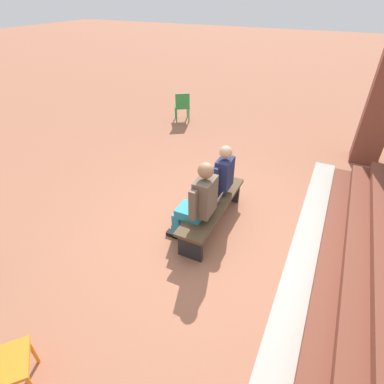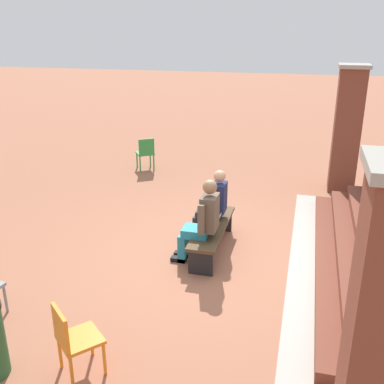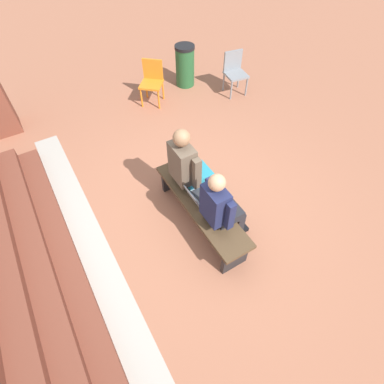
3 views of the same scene
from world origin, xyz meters
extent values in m
plane|color=#9E6047|center=(0.00, 0.00, 0.00)|extent=(60.00, 60.00, 0.00)
cube|color=#A8A399|center=(-0.17, 1.41, 0.00)|extent=(6.09, 0.40, 0.01)
cube|color=brown|center=(-0.17, 2.21, 0.07)|extent=(5.29, 1.20, 0.15)
cube|color=brown|center=(-0.17, 2.36, 0.22)|extent=(5.29, 0.90, 0.15)
cube|color=#4C3823|center=(-0.17, -0.07, 0.42)|extent=(1.80, 0.44, 0.05)
cube|color=black|center=(-0.97, -0.07, 0.20)|extent=(0.06, 0.37, 0.40)
cube|color=black|center=(0.63, -0.07, 0.20)|extent=(0.06, 0.37, 0.40)
cube|color=#232328|center=(-0.52, -0.23, 0.50)|extent=(0.31, 0.36, 0.13)
cube|color=#232328|center=(-0.60, -0.41, 0.23)|extent=(0.10, 0.11, 0.45)
cube|color=black|center=(-0.60, -0.46, 0.03)|extent=(0.10, 0.22, 0.06)
cube|color=#232328|center=(-0.44, -0.41, 0.23)|extent=(0.10, 0.11, 0.45)
cube|color=black|center=(-0.44, -0.46, 0.03)|extent=(0.10, 0.22, 0.06)
cube|color=#1E2347|center=(-0.52, -0.03, 0.82)|extent=(0.34, 0.22, 0.51)
cube|color=#195133|center=(-0.52, -0.14, 0.78)|extent=(0.05, 0.01, 0.30)
cube|color=#1E2347|center=(-0.74, -0.09, 0.80)|extent=(0.08, 0.09, 0.43)
cube|color=#1E2347|center=(-0.30, -0.09, 0.80)|extent=(0.08, 0.09, 0.43)
sphere|color=tan|center=(-0.52, -0.03, 1.20)|extent=(0.20, 0.20, 0.20)
cube|color=teal|center=(0.24, -0.25, 0.51)|extent=(0.34, 0.40, 0.14)
cube|color=teal|center=(0.15, -0.45, 0.23)|extent=(0.11, 0.12, 0.45)
cube|color=black|center=(0.15, -0.51, 0.03)|extent=(0.11, 0.24, 0.07)
cube|color=teal|center=(0.33, -0.45, 0.23)|extent=(0.11, 0.12, 0.45)
cube|color=black|center=(0.33, -0.51, 0.03)|extent=(0.11, 0.24, 0.07)
cube|color=brown|center=(0.24, -0.03, 0.86)|extent=(0.38, 0.24, 0.56)
cube|color=brown|center=(0.00, -0.10, 0.84)|extent=(0.09, 0.10, 0.47)
cube|color=brown|center=(0.48, -0.10, 0.84)|extent=(0.09, 0.10, 0.47)
sphere|color=#8C6647|center=(0.24, -0.03, 1.27)|extent=(0.22, 0.22, 0.22)
cube|color=#9EA0A5|center=(-0.09, -0.11, 0.46)|extent=(0.32, 0.22, 0.02)
cube|color=#2D2D33|center=(-0.09, -0.12, 0.47)|extent=(0.29, 0.15, 0.00)
cube|color=#9EA0A5|center=(-0.09, 0.03, 0.57)|extent=(0.32, 0.07, 0.19)
cube|color=#33519E|center=(-0.09, 0.02, 0.57)|extent=(0.28, 0.06, 0.17)
cube|color=gray|center=(2.35, -2.51, 0.42)|extent=(0.48, 0.48, 0.04)
cube|color=gray|center=(2.53, -2.54, 0.64)|extent=(0.10, 0.40, 0.40)
cylinder|color=gray|center=(2.20, -2.30, 0.20)|extent=(0.04, 0.04, 0.40)
cylinder|color=gray|center=(2.14, -2.66, 0.20)|extent=(0.04, 0.04, 0.40)
cylinder|color=gray|center=(2.55, -2.36, 0.20)|extent=(0.04, 0.04, 0.40)
cylinder|color=gray|center=(2.50, -2.71, 0.20)|extent=(0.04, 0.04, 0.40)
cube|color=orange|center=(2.91, -0.83, 0.42)|extent=(0.59, 0.59, 0.04)
cube|color=orange|center=(3.06, -0.96, 0.64)|extent=(0.29, 0.33, 0.40)
cylinder|color=orange|center=(2.90, -0.58, 0.20)|extent=(0.04, 0.04, 0.40)
cylinder|color=orange|center=(2.66, -0.85, 0.20)|extent=(0.04, 0.04, 0.40)
cylinder|color=orange|center=(3.17, -0.81, 0.20)|extent=(0.04, 0.04, 0.40)
cylinder|color=orange|center=(2.93, -1.08, 0.20)|extent=(0.04, 0.04, 0.40)
cylinder|color=#23562D|center=(3.20, -1.77, 0.40)|extent=(0.40, 0.40, 0.80)
cylinder|color=black|center=(3.20, -1.77, 0.83)|extent=(0.42, 0.42, 0.06)
camera|label=1|loc=(3.38, 1.31, 3.26)|focal=28.00mm
camera|label=2|loc=(6.40, 1.31, 3.54)|focal=42.00mm
camera|label=3|loc=(-2.23, 1.31, 3.58)|focal=28.00mm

